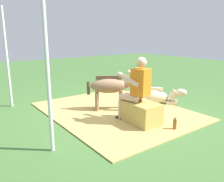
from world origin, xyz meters
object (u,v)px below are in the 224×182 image
object	(u,v)px
hay_bale	(142,113)
soda_bottle	(175,124)
pony_standing	(113,86)
tent_pole_right	(7,58)
person_seated	(136,87)
pony_lying	(154,96)
tent_pole_left	(48,75)

from	to	relation	value
hay_bale	soda_bottle	size ratio (longest dim) A/B	2.69
pony_standing	tent_pole_right	distance (m)	2.58
pony_standing	tent_pole_right	size ratio (longest dim) A/B	0.50
person_seated	pony_lying	xyz separation A→B (m)	(0.67, -1.26, -0.53)
person_seated	tent_pole_left	distance (m)	1.88
pony_standing	pony_lying	bearing A→B (deg)	-99.53
person_seated	tent_pole_right	size ratio (longest dim) A/B	0.56
pony_standing	tent_pole_left	distance (m)	2.23
person_seated	hay_bale	bearing A→B (deg)	-170.71
pony_lying	tent_pole_left	distance (m)	3.33
soda_bottle	pony_lying	bearing A→B (deg)	-33.75
tent_pole_left	hay_bale	bearing A→B (deg)	-90.42
pony_standing	pony_lying	size ratio (longest dim) A/B	1.00
pony_lying	soda_bottle	xyz separation A→B (m)	(-1.42, 0.95, -0.06)
pony_lying	hay_bale	bearing A→B (deg)	123.90
person_seated	soda_bottle	world-z (taller)	person_seated
pony_standing	tent_pole_left	size ratio (longest dim) A/B	0.50
soda_bottle	tent_pole_left	size ratio (longest dim) A/B	0.11
tent_pole_right	soda_bottle	bearing A→B (deg)	-148.30
pony_lying	tent_pole_left	xyz separation A→B (m)	(-0.81, 3.08, 0.99)
person_seated	tent_pole_left	bearing A→B (deg)	94.55
tent_pole_left	pony_standing	bearing A→B (deg)	-61.95
person_seated	soda_bottle	bearing A→B (deg)	-157.52
soda_bottle	tent_pole_right	distance (m)	4.06
person_seated	pony_lying	bearing A→B (deg)	-61.99
soda_bottle	tent_pole_right	bearing A→B (deg)	31.70
tent_pole_left	tent_pole_right	xyz separation A→B (m)	(2.73, -0.07, 0.00)
person_seated	tent_pole_right	world-z (taller)	tent_pole_right
hay_bale	tent_pole_left	size ratio (longest dim) A/B	0.30
pony_lying	pony_standing	bearing A→B (deg)	80.47
hay_bale	pony_standing	distance (m)	1.09
soda_bottle	tent_pole_left	bearing A→B (deg)	74.15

